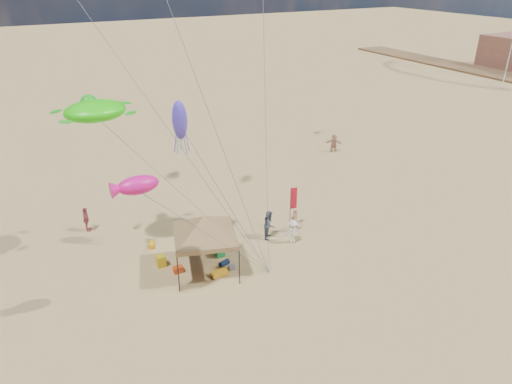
# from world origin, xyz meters

# --- Properties ---
(ground) EXTENTS (280.00, 280.00, 0.00)m
(ground) POSITION_xyz_m (0.00, 0.00, 0.00)
(ground) COLOR tan
(ground) RESTS_ON ground
(canopy_tent) EXTENTS (6.41, 6.41, 4.11)m
(canopy_tent) POSITION_xyz_m (-3.52, 2.50, 3.43)
(canopy_tent) COLOR black
(canopy_tent) RESTS_ON ground
(feather_flag) EXTENTS (0.46, 0.11, 3.02)m
(feather_flag) POSITION_xyz_m (3.44, 4.28, 2.02)
(feather_flag) COLOR black
(feather_flag) RESTS_ON ground
(cooler_red) EXTENTS (0.54, 0.38, 0.38)m
(cooler_red) POSITION_xyz_m (-5.05, 3.06, 0.19)
(cooler_red) COLOR #CA3F10
(cooler_red) RESTS_ON ground
(cooler_blue) EXTENTS (0.54, 0.38, 0.38)m
(cooler_blue) POSITION_xyz_m (-1.42, 5.12, 0.19)
(cooler_blue) COLOR #1B139D
(cooler_blue) RESTS_ON ground
(bag_navy) EXTENTS (0.69, 0.54, 0.36)m
(bag_navy) POSITION_xyz_m (-2.44, 2.38, 0.18)
(bag_navy) COLOR #0D1B39
(bag_navy) RESTS_ON ground
(bag_orange) EXTENTS (0.54, 0.69, 0.36)m
(bag_orange) POSITION_xyz_m (-5.60, 6.37, 0.18)
(bag_orange) COLOR orange
(bag_orange) RESTS_ON ground
(chair_green) EXTENTS (0.50, 0.50, 0.70)m
(chair_green) POSITION_xyz_m (-2.23, 3.48, 0.35)
(chair_green) COLOR #1A9443
(chair_green) RESTS_ON ground
(chair_yellow) EXTENTS (0.50, 0.50, 0.70)m
(chair_yellow) POSITION_xyz_m (-5.71, 4.12, 0.35)
(chair_yellow) COLOR gold
(chair_yellow) RESTS_ON ground
(crate_grey) EXTENTS (0.34, 0.30, 0.28)m
(crate_grey) POSITION_xyz_m (-2.22, 1.87, 0.14)
(crate_grey) COLOR slate
(crate_grey) RESTS_ON ground
(beach_cart) EXTENTS (0.90, 0.50, 0.24)m
(beach_cart) POSITION_xyz_m (-3.10, 1.62, 0.20)
(beach_cart) COLOR gold
(beach_cart) RESTS_ON ground
(person_near_a) EXTENTS (0.69, 0.53, 1.70)m
(person_near_a) POSITION_xyz_m (3.27, 3.75, 0.85)
(person_near_a) COLOR tan
(person_near_a) RESTS_ON ground
(person_near_b) EXTENTS (1.17, 1.18, 1.93)m
(person_near_b) POSITION_xyz_m (1.46, 3.89, 0.96)
(person_near_b) COLOR #39404E
(person_near_b) RESTS_ON ground
(person_near_c) EXTENTS (1.16, 0.86, 1.61)m
(person_near_c) POSITION_xyz_m (2.44, 2.64, 0.80)
(person_near_c) COLOR silver
(person_near_c) RESTS_ON ground
(person_far_a) EXTENTS (0.61, 1.06, 1.70)m
(person_far_a) POSITION_xyz_m (-8.73, 10.38, 0.85)
(person_far_a) COLOR #AE434A
(person_far_a) RESTS_ON ground
(person_far_c) EXTENTS (1.57, 1.41, 1.73)m
(person_far_c) POSITION_xyz_m (14.46, 14.41, 0.87)
(person_far_c) COLOR tan
(person_far_c) RESTS_ON ground
(lamp_north) EXTENTS (0.50, 0.50, 8.25)m
(lamp_north) POSITION_xyz_m (55.00, 26.00, 5.52)
(lamp_north) COLOR silver
(lamp_north) RESTS_ON ground
(turtle_kite) EXTENTS (3.55, 3.00, 1.08)m
(turtle_kite) POSITION_xyz_m (-7.69, 6.62, 8.98)
(turtle_kite) COLOR #27E70C
(turtle_kite) RESTS_ON ground
(fish_kite) EXTENTS (1.94, 1.09, 0.83)m
(fish_kite) POSITION_xyz_m (-7.37, 0.20, 7.25)
(fish_kite) COLOR #DE107F
(fish_kite) RESTS_ON ground
(squid_kite) EXTENTS (0.91, 0.91, 2.22)m
(squid_kite) POSITION_xyz_m (-3.53, 5.31, 8.23)
(squid_kite) COLOR #4D3AD0
(squid_kite) RESTS_ON ground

